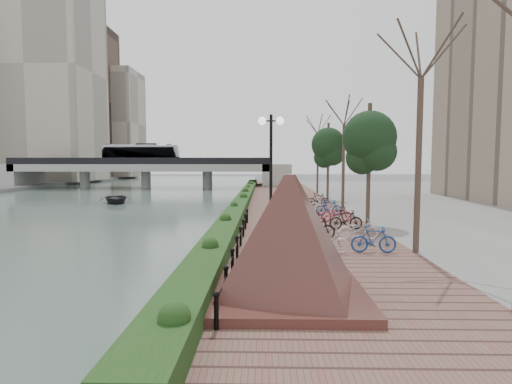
{
  "coord_description": "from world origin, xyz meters",
  "views": [
    {
      "loc": [
        2.37,
        -12.77,
        3.88
      ],
      "look_at": [
        1.82,
        11.73,
        2.0
      ],
      "focal_mm": 28.0,
      "sensor_mm": 36.0,
      "label": 1
    }
  ],
  "objects_px": {
    "pedestrian": "(310,233)",
    "lamppost": "(271,153)",
    "granite_monument": "(290,236)",
    "motorcycle": "(282,245)",
    "boat": "(116,198)"
  },
  "relations": [
    {
      "from": "lamppost",
      "to": "pedestrian",
      "type": "relative_size",
      "value": 3.13
    },
    {
      "from": "lamppost",
      "to": "boat",
      "type": "height_order",
      "value": "lamppost"
    },
    {
      "from": "granite_monument",
      "to": "motorcycle",
      "type": "distance_m",
      "value": 4.24
    },
    {
      "from": "lamppost",
      "to": "boat",
      "type": "bearing_deg",
      "value": 124.07
    },
    {
      "from": "motorcycle",
      "to": "pedestrian",
      "type": "height_order",
      "value": "pedestrian"
    },
    {
      "from": "lamppost",
      "to": "motorcycle",
      "type": "distance_m",
      "value": 3.85
    },
    {
      "from": "lamppost",
      "to": "granite_monument",
      "type": "bearing_deg",
      "value": -86.55
    },
    {
      "from": "motorcycle",
      "to": "pedestrian",
      "type": "relative_size",
      "value": 0.89
    },
    {
      "from": "granite_monument",
      "to": "motorcycle",
      "type": "height_order",
      "value": "granite_monument"
    },
    {
      "from": "boat",
      "to": "lamppost",
      "type": "bearing_deg",
      "value": -78.01
    },
    {
      "from": "granite_monument",
      "to": "pedestrian",
      "type": "xyz_separation_m",
      "value": [
        1.02,
        4.52,
        -0.72
      ]
    },
    {
      "from": "granite_monument",
      "to": "boat",
      "type": "relative_size",
      "value": 1.4
    },
    {
      "from": "granite_monument",
      "to": "lamppost",
      "type": "distance_m",
      "value": 6.49
    },
    {
      "from": "granite_monument",
      "to": "boat",
      "type": "xyz_separation_m",
      "value": [
        -14.51,
        27.01,
        -1.61
      ]
    },
    {
      "from": "pedestrian",
      "to": "lamppost",
      "type": "bearing_deg",
      "value": -67.81
    }
  ]
}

